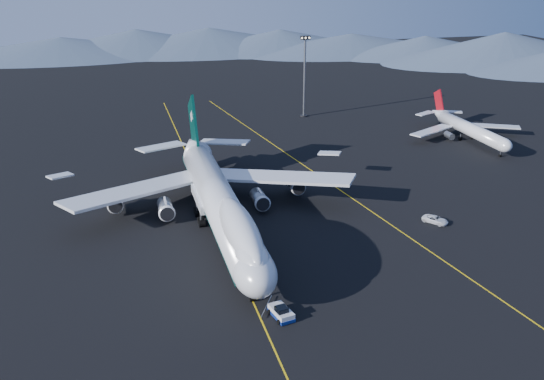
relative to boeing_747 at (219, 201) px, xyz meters
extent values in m
plane|color=black|center=(0.00, -0.03, -5.81)|extent=(500.00, 500.00, 0.00)
cube|color=yellow|center=(0.00, -0.03, -5.80)|extent=(0.25, 220.00, 0.01)
cube|color=yellow|center=(30.00, 9.97, -5.80)|extent=(28.08, 198.09, 0.01)
cone|color=#46576C|center=(-40.81, 231.40, 0.19)|extent=(100.00, 100.00, 12.00)
cone|color=#46576C|center=(36.76, 232.07, 0.19)|extent=(100.00, 100.00, 12.00)
cone|color=#46576C|center=(110.33, 207.46, 0.19)|extent=(100.00, 100.00, 12.00)
cone|color=#46576C|center=(171.87, 160.24, 0.19)|extent=(100.00, 100.00, 12.00)
cylinder|color=silver|center=(0.00, -0.03, -0.21)|extent=(6.50, 56.00, 6.50)
ellipsoid|color=silver|center=(0.00, -28.03, -0.21)|extent=(6.50, 10.40, 6.50)
ellipsoid|color=silver|center=(0.00, -18.53, 2.29)|extent=(5.13, 25.16, 5.85)
cube|color=black|center=(0.00, -30.03, 0.99)|extent=(3.60, 1.61, 1.29)
cone|color=silver|center=(0.00, 32.97, 0.59)|extent=(6.50, 12.00, 6.50)
cube|color=#033129|center=(0.00, 0.97, -1.11)|extent=(6.24, 60.00, 1.10)
cube|color=silver|center=(0.00, 5.47, -1.31)|extent=(7.50, 13.00, 1.60)
cube|color=silver|center=(-14.50, 11.47, -0.61)|extent=(30.62, 23.28, 2.83)
cube|color=silver|center=(14.50, 11.47, -0.61)|extent=(30.62, 23.28, 2.83)
cylinder|color=slate|center=(-9.50, 7.47, -3.41)|extent=(2.90, 5.50, 2.90)
cylinder|color=slate|center=(-19.00, 13.97, -3.41)|extent=(2.90, 5.50, 2.90)
cylinder|color=slate|center=(9.50, 7.47, -3.41)|extent=(2.90, 5.50, 2.90)
cylinder|color=slate|center=(19.00, 13.97, -3.41)|extent=(2.90, 5.50, 2.90)
cube|color=#033129|center=(0.00, 31.97, 5.59)|extent=(0.55, 14.11, 15.94)
cube|color=silver|center=(-7.50, 34.47, 0.99)|extent=(12.39, 9.47, 0.98)
cube|color=silver|center=(7.50, 34.47, 0.99)|extent=(12.39, 9.47, 0.98)
cylinder|color=black|center=(0.00, -26.53, -5.26)|extent=(0.90, 1.10, 1.10)
cube|color=silver|center=(3.00, -31.88, -5.06)|extent=(3.08, 4.77, 1.10)
cube|color=navy|center=(3.00, -31.88, -5.46)|extent=(3.22, 4.98, 0.50)
cube|color=black|center=(3.00, -31.88, -4.26)|extent=(1.90, 1.90, 0.90)
cylinder|color=silver|center=(78.20, 39.36, -2.41)|extent=(3.60, 30.30, 3.60)
ellipsoid|color=silver|center=(78.20, 24.21, -2.41)|extent=(3.60, 5.04, 3.60)
cone|color=silver|center=(78.20, 57.35, -2.03)|extent=(3.60, 6.63, 3.60)
cube|color=silver|center=(68.74, 44.10, -3.16)|extent=(15.90, 10.73, 0.33)
cube|color=silver|center=(87.67, 44.10, -3.16)|extent=(15.90, 10.73, 0.33)
cylinder|color=slate|center=(73.00, 41.73, -4.30)|extent=(1.80, 3.31, 1.80)
cylinder|color=slate|center=(83.41, 41.73, -4.30)|extent=(1.80, 3.31, 1.80)
cube|color=maroon|center=(78.20, 57.82, 1.57)|extent=(0.33, 6.46, 7.63)
imported|color=white|center=(40.99, -7.99, -5.12)|extent=(4.83, 5.43, 1.40)
cylinder|color=black|center=(42.04, 78.86, -5.62)|extent=(2.37, 2.37, 0.39)
cylinder|color=slate|center=(42.04, 78.86, 6.52)|extent=(0.69, 0.69, 24.66)
cube|color=black|center=(42.04, 78.86, 19.14)|extent=(3.16, 0.79, 1.18)
camera|label=1|loc=(-17.69, -103.82, 42.85)|focal=40.00mm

